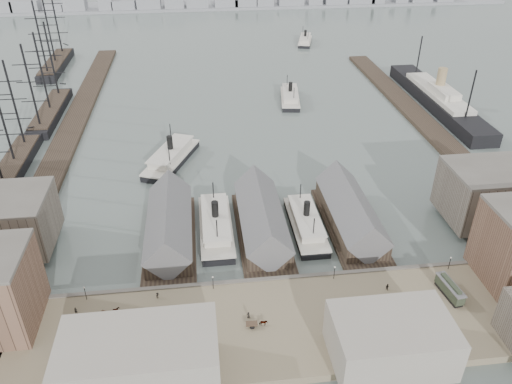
{
  "coord_description": "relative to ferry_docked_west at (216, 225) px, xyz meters",
  "views": [
    {
      "loc": [
        -15.82,
        -98.64,
        85.46
      ],
      "look_at": [
        0.0,
        30.0,
        6.0
      ],
      "focal_mm": 35.0,
      "sensor_mm": 36.0,
      "label": 1
    }
  ],
  "objects": [
    {
      "name": "ferry_docked_east",
      "position": [
        26.0,
        -1.89,
        -0.21
      ],
      "size": [
        8.45,
        28.18,
        10.06
      ],
      "color": "black",
      "rests_on": "ground"
    },
    {
      "name": "horse_cart_right",
      "position": [
        36.89,
        -44.69,
        0.24
      ],
      "size": [
        4.82,
        2.71,
        1.59
      ],
      "rotation": [
        0.0,
        0.0,
        1.3
      ],
      "color": "black",
      "rests_on": "quay"
    },
    {
      "name": "east_wharf",
      "position": [
        91.0,
        70.94,
        -1.77
      ],
      "size": [
        10.0,
        180.0,
        1.6
      ],
      "primitive_type": "cube",
      "color": "#2D231C",
      "rests_on": "ground"
    },
    {
      "name": "pedestrian_5",
      "position": [
        25.9,
        -38.89,
        0.28
      ],
      "size": [
        0.68,
        0.54,
        1.69
      ],
      "primitive_type": "imported",
      "rotation": [
        0.0,
        0.0,
        6.13
      ],
      "color": "black",
      "rests_on": "quay"
    },
    {
      "name": "lamp_post_far_w",
      "position": [
        -32.0,
        -26.06,
        2.15
      ],
      "size": [
        0.44,
        0.44,
        3.92
      ],
      "color": "black",
      "rests_on": "quay"
    },
    {
      "name": "pedestrian_9",
      "position": [
        67.89,
        -37.48,
        0.24
      ],
      "size": [
        0.74,
        0.92,
        1.62
      ],
      "primitive_type": "imported",
      "rotation": [
        0.0,
        0.0,
        4.38
      ],
      "color": "black",
      "rests_on": "quay"
    },
    {
      "name": "tram",
      "position": [
        53.77,
        -35.12,
        1.17
      ],
      "size": [
        3.66,
        9.77,
        3.39
      ],
      "rotation": [
        0.0,
        0.0,
        0.13
      ],
      "color": "black",
      "rests_on": "quay"
    },
    {
      "name": "street_bldg_center",
      "position": [
        33.0,
        -51.06,
        4.43
      ],
      "size": [
        24.0,
        16.0,
        10.0
      ],
      "primitive_type": "cube",
      "color": "gray",
      "rests_on": "quay"
    },
    {
      "name": "street_bldg_west",
      "position": [
        -17.0,
        -51.06,
        5.43
      ],
      "size": [
        30.0,
        16.0,
        12.0
      ],
      "primitive_type": "cube",
      "color": "gray",
      "rests_on": "quay"
    },
    {
      "name": "sailing_ship_far",
      "position": [
        -78.97,
        163.73,
        0.25
      ],
      "size": [
        9.5,
        52.76,
        39.04
      ],
      "color": "black",
      "rests_on": "ground"
    },
    {
      "name": "horse_cart_center",
      "position": [
        7.56,
        -39.39,
        0.22
      ],
      "size": [
        4.84,
        1.59,
        1.53
      ],
      "rotation": [
        0.0,
        0.0,
        1.54
      ],
      "color": "black",
      "rests_on": "quay"
    },
    {
      "name": "ferry_open_far",
      "position": [
        67.44,
        197.32,
        -0.48
      ],
      "size": [
        13.82,
        25.98,
        8.89
      ],
      "rotation": [
        0.0,
        0.0,
        -0.27
      ],
      "color": "black",
      "rests_on": "ground"
    },
    {
      "name": "pedestrian_6",
      "position": [
        39.82,
        -31.46,
        0.31
      ],
      "size": [
        1.05,
        1.08,
        1.75
      ],
      "primitive_type": "imported",
      "rotation": [
        0.0,
        0.0,
        2.26
      ],
      "color": "black",
      "rests_on": "quay"
    },
    {
      "name": "ferry_open_near",
      "position": [
        -13.65,
        44.35,
        0.07
      ],
      "size": [
        20.99,
        32.68,
        11.25
      ],
      "rotation": [
        0.0,
        0.0,
        -0.4
      ],
      "color": "black",
      "rests_on": "ground"
    },
    {
      "name": "west_wharf",
      "position": [
        -55.0,
        80.94,
        -1.77
      ],
      "size": [
        10.0,
        220.0,
        1.6
      ],
      "primitive_type": "cube",
      "color": "#2D231C",
      "rests_on": "ground"
    },
    {
      "name": "ferry_open_mid",
      "position": [
        39.81,
        99.13,
        -0.29
      ],
      "size": [
        11.9,
        28.09,
        9.72
      ],
      "rotation": [
        0.0,
        0.0,
        -0.14
      ],
      "color": "black",
      "rests_on": "ground"
    },
    {
      "name": "pedestrian_3",
      "position": [
        -5.17,
        -46.42,
        0.3
      ],
      "size": [
        1.09,
        0.88,
        1.74
      ],
      "primitive_type": "imported",
      "rotation": [
        0.0,
        0.0,
        0.52
      ],
      "color": "black",
      "rests_on": "quay"
    },
    {
      "name": "ground",
      "position": [
        13.0,
        -19.06,
        -2.57
      ],
      "size": [
        900.0,
        900.0,
        0.0
      ],
      "primitive_type": "plane",
      "color": "#54615D",
      "rests_on": "ground"
    },
    {
      "name": "pedestrian_0",
      "position": [
        -33.58,
        -30.5,
        0.32
      ],
      "size": [
        0.67,
        0.5,
        1.78
      ],
      "primitive_type": "imported",
      "rotation": [
        0.0,
        0.0,
        6.24
      ],
      "color": "black",
      "rests_on": "quay"
    },
    {
      "name": "seawall",
      "position": [
        13.0,
        -24.26,
        -1.42
      ],
      "size": [
        180.0,
        1.2,
        2.3
      ],
      "primitive_type": "cube",
      "color": "#59544C",
      "rests_on": "ground"
    },
    {
      "name": "pedestrian_8",
      "position": [
        53.67,
        -30.04,
        0.34
      ],
      "size": [
        1.14,
        0.66,
        1.82
      ],
      "primitive_type": "imported",
      "rotation": [
        0.0,
        0.0,
        2.93
      ],
      "color": "black",
      "rests_on": "quay"
    },
    {
      "name": "horse_cart_left",
      "position": [
        -25.27,
        -31.62,
        0.2
      ],
      "size": [
        4.63,
        3.4,
        1.45
      ],
      "rotation": [
        0.0,
        0.0,
        1.06
      ],
      "color": "black",
      "rests_on": "quay"
    },
    {
      "name": "pedestrian_2",
      "position": [
        -15.28,
        -27.66,
        0.25
      ],
      "size": [
        1.13,
        1.21,
        1.64
      ],
      "primitive_type": "imported",
      "rotation": [
        0.0,
        0.0,
        0.91
      ],
      "color": "black",
      "rests_on": "quay"
    },
    {
      "name": "pedestrian_1",
      "position": [
        -23.19,
        -38.37,
        0.22
      ],
      "size": [
        0.97,
        0.92,
        1.58
      ],
      "primitive_type": "imported",
      "rotation": [
        0.0,
        0.0,
        3.7
      ],
      "color": "black",
      "rests_on": "quay"
    },
    {
      "name": "pedestrian_7",
      "position": [
        43.81,
        -44.47,
        0.31
      ],
      "size": [
        1.18,
        1.3,
        1.75
      ],
      "primitive_type": "imported",
      "rotation": [
        0.0,
        0.0,
        2.19
      ],
      "color": "black",
      "rests_on": "quay"
    },
    {
      "name": "quay",
      "position": [
        13.0,
        -39.06,
        -1.57
      ],
      "size": [
        180.0,
        30.0,
        2.0
      ],
      "primitive_type": "cube",
      "color": "#7A6C52",
      "rests_on": "ground"
    },
    {
      "name": "warehouse_west_back",
      "position": [
        -57.0,
        -1.06,
        6.43
      ],
      "size": [
        26.0,
        20.0,
        14.0
      ],
      "primitive_type": "cube",
      "color": "#60564C",
      "rests_on": "west_land"
    },
    {
      "name": "warehouse_east_back",
      "position": [
        81.0,
        -4.06,
        6.93
      ],
      "size": [
        28.0,
        20.0,
        15.0
      ],
      "primitive_type": "cube",
      "color": "#60564C",
      "rests_on": "east_land"
    },
    {
      "name": "far_shore",
      "position": [
        10.93,
        315.08,
        1.34
      ],
      "size": [
        500.0,
        40.0,
        15.72
      ],
      "color": "gray",
      "rests_on": "ground"
    },
    {
      "name": "pedestrian_10",
      "position": [
        -16.96,
        -33.47,
        0.29
      ],
      "size": [
        0.54,
        0.83,
        1.71
      ],
      "primitive_type": "imported",
      "rotation": [
        0.0,
        0.0,
        1.57
      ],
      "color": "black",
      "rests_on": "quay"
    },
    {
      "name": "sailing_ship_mid",
      "position": [
        -66.65,
        94.64,
        0.01
      ],
      "size": [
        8.76,
        50.63,
        36.03
      ],
      "color": "black",
      "rests_on": "ground"
    },
    {
      "name": "lamp_post_near_e",
      "position": [
        28.0,
        -26.06,
        2.15
      ],
      "size": [
        0.44,
        0.44,
        3.92
      ],
      "color": "black",
      "rests_on": "quay"
    },
    {
      "name": "ferry_shed_west",
      "position": [
        -13.0,
        -2.18,
        2.07
      ],
      "size": [
        14.0,
        42.0,
        12.6
      ],
      "color": "#2D231C",
      "rests_on": "ground"
    },
    {
      "name": "ferry_shed_center",
      "position": [
        13.0,
        -2.18,
        2.07
      ],
      "size": [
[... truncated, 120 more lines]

